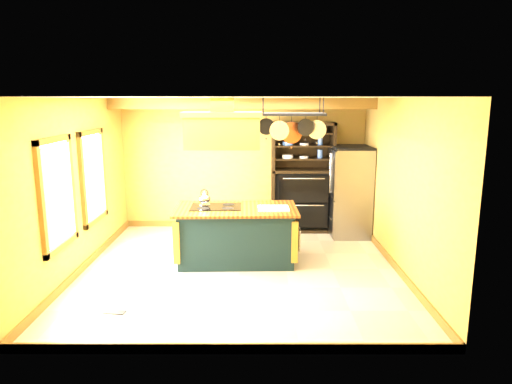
{
  "coord_description": "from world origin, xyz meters",
  "views": [
    {
      "loc": [
        0.27,
        -6.92,
        2.68
      ],
      "look_at": [
        0.26,
        0.3,
        1.2
      ],
      "focal_mm": 32.0,
      "sensor_mm": 36.0,
      "label": 1
    }
  ],
  "objects_px": {
    "pot_rack": "(292,121)",
    "refrigerator": "(349,193)",
    "hutch": "(302,189)",
    "kitchen_island": "(236,234)",
    "range_hood": "(223,128)"
  },
  "relations": [
    {
      "from": "hutch",
      "to": "refrigerator",
      "type": "bearing_deg",
      "value": -21.64
    },
    {
      "from": "range_hood",
      "to": "kitchen_island",
      "type": "bearing_deg",
      "value": 0.19
    },
    {
      "from": "range_hood",
      "to": "refrigerator",
      "type": "xyz_separation_m",
      "value": [
        2.37,
        1.53,
        -1.38
      ]
    },
    {
      "from": "range_hood",
      "to": "refrigerator",
      "type": "distance_m",
      "value": 3.14
    },
    {
      "from": "range_hood",
      "to": "refrigerator",
      "type": "bearing_deg",
      "value": 32.75
    },
    {
      "from": "kitchen_island",
      "to": "refrigerator",
      "type": "height_order",
      "value": "refrigerator"
    },
    {
      "from": "kitchen_island",
      "to": "hutch",
      "type": "relative_size",
      "value": 0.91
    },
    {
      "from": "kitchen_island",
      "to": "refrigerator",
      "type": "bearing_deg",
      "value": 33.57
    },
    {
      "from": "pot_rack",
      "to": "hutch",
      "type": "bearing_deg",
      "value": 78.99
    },
    {
      "from": "pot_rack",
      "to": "refrigerator",
      "type": "bearing_deg",
      "value": 50.04
    },
    {
      "from": "kitchen_island",
      "to": "range_hood",
      "type": "height_order",
      "value": "range_hood"
    },
    {
      "from": "refrigerator",
      "to": "hutch",
      "type": "bearing_deg",
      "value": 158.36
    },
    {
      "from": "hutch",
      "to": "pot_rack",
      "type": "bearing_deg",
      "value": -101.01
    },
    {
      "from": "kitchen_island",
      "to": "range_hood",
      "type": "relative_size",
      "value": 1.63
    },
    {
      "from": "pot_rack",
      "to": "range_hood",
      "type": "bearing_deg",
      "value": -179.39
    }
  ]
}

